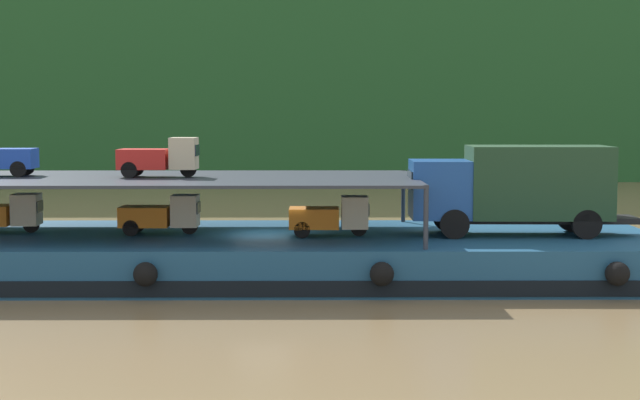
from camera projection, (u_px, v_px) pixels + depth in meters
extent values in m
plane|color=olive|center=(271.00, 276.00, 32.82)|extent=(400.00, 400.00, 0.00)
cube|color=#235628|center=(298.00, 26.00, 92.73)|extent=(118.40, 35.34, 28.47)
cube|color=navy|center=(270.00, 255.00, 32.75)|extent=(26.98, 8.32, 1.50)
cube|color=black|center=(264.00, 289.00, 28.63)|extent=(26.44, 0.06, 0.50)
sphere|color=black|center=(145.00, 274.00, 28.35)|extent=(0.75, 0.75, 0.75)
sphere|color=black|center=(382.00, 274.00, 28.40)|extent=(0.75, 0.75, 0.75)
sphere|color=black|center=(617.00, 274.00, 28.45)|extent=(0.75, 0.75, 0.75)
cube|color=#1E4C99|center=(440.00, 189.00, 32.34)|extent=(2.04, 2.22, 2.00)
cube|color=#192833|center=(410.00, 179.00, 32.32)|extent=(0.09, 1.84, 0.60)
cube|color=#234228|center=(538.00, 182.00, 32.28)|extent=(4.84, 2.39, 2.50)
cube|color=black|center=(537.00, 219.00, 32.40)|extent=(6.82, 1.50, 0.20)
cylinder|color=black|center=(447.00, 217.00, 33.45)|extent=(1.00, 0.30, 1.00)
cylinder|color=black|center=(455.00, 224.00, 31.44)|extent=(1.00, 0.30, 1.00)
cylinder|color=black|center=(571.00, 217.00, 33.40)|extent=(1.00, 0.30, 1.00)
cylinder|color=black|center=(587.00, 224.00, 31.39)|extent=(1.00, 0.30, 1.00)
cylinder|color=#2D333D|center=(403.00, 196.00, 36.29)|extent=(0.16, 0.16, 2.00)
cylinder|color=#2D333D|center=(426.00, 218.00, 28.95)|extent=(0.16, 0.16, 2.00)
cube|color=#2D333D|center=(161.00, 179.00, 32.47)|extent=(17.78, 7.52, 0.10)
cube|color=beige|center=(26.00, 209.00, 33.00)|extent=(0.95, 1.04, 1.10)
cube|color=#19232D|center=(40.00, 206.00, 33.02)|extent=(0.08, 0.85, 0.38)
cylinder|color=black|center=(31.00, 225.00, 33.06)|extent=(0.57, 0.17, 0.56)
cube|color=orange|center=(145.00, 216.00, 32.60)|extent=(1.72, 1.22, 0.70)
cube|color=beige|center=(185.00, 211.00, 32.57)|extent=(0.91, 1.01, 1.10)
cube|color=#19232D|center=(199.00, 208.00, 32.56)|extent=(0.05, 0.85, 0.38)
cylinder|color=black|center=(190.00, 226.00, 32.62)|extent=(0.56, 0.15, 0.56)
cylinder|color=black|center=(131.00, 228.00, 32.11)|extent=(0.56, 0.15, 0.56)
cylinder|color=black|center=(137.00, 224.00, 33.16)|extent=(0.56, 0.15, 0.56)
cube|color=orange|center=(314.00, 218.00, 32.12)|extent=(1.71, 1.21, 0.70)
cube|color=beige|center=(355.00, 212.00, 32.10)|extent=(0.91, 1.01, 1.10)
cube|color=#19232D|center=(368.00, 209.00, 32.09)|extent=(0.05, 0.85, 0.38)
cylinder|color=black|center=(359.00, 228.00, 32.15)|extent=(0.56, 0.14, 0.56)
cylinder|color=black|center=(302.00, 230.00, 31.62)|extent=(0.56, 0.14, 0.56)
cylinder|color=black|center=(303.00, 226.00, 32.68)|extent=(0.56, 0.14, 0.56)
cube|color=#1E47B7|center=(11.00, 158.00, 32.94)|extent=(1.74, 1.26, 0.70)
cylinder|color=black|center=(26.00, 167.00, 33.52)|extent=(0.56, 0.16, 0.56)
cylinder|color=black|center=(18.00, 169.00, 32.46)|extent=(0.56, 0.16, 0.56)
cube|color=red|center=(144.00, 159.00, 32.47)|extent=(1.73, 1.25, 0.70)
cube|color=#C6B793|center=(184.00, 153.00, 32.42)|extent=(0.93, 1.03, 1.10)
cube|color=#19232D|center=(197.00, 150.00, 32.40)|extent=(0.06, 0.85, 0.38)
cylinder|color=black|center=(188.00, 169.00, 32.47)|extent=(0.56, 0.16, 0.56)
cylinder|color=black|center=(129.00, 170.00, 31.99)|extent=(0.56, 0.16, 0.56)
cylinder|color=black|center=(136.00, 168.00, 33.04)|extent=(0.56, 0.16, 0.56)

